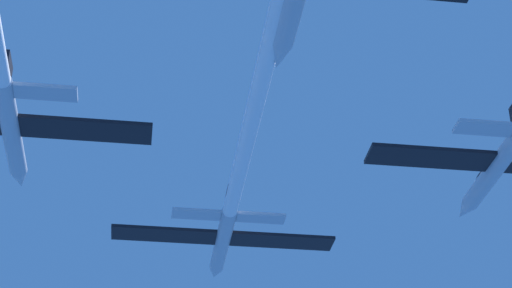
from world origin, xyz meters
The scene contains 1 object.
jet_lead centered at (-0.65, -15.04, 0.35)m, with size 15.02×51.83×2.49m.
Camera 1 is at (-5.91, -57.00, -25.74)m, focal length 64.98 mm.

